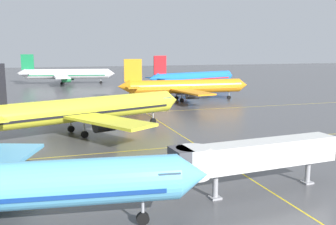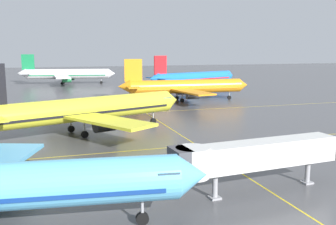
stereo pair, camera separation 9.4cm
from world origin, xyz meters
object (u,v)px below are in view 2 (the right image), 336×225
at_px(airliner_second_row, 85,110).
at_px(airliner_far_left_stand, 194,78).
at_px(airliner_third_row, 185,87).
at_px(jet_bridge, 245,156).
at_px(airliner_far_right_stand, 66,74).

bearing_deg(airliner_second_row, airliner_far_left_stand, 54.14).
distance_m(airliner_third_row, jet_bridge, 71.42).
bearing_deg(jet_bridge, airliner_second_row, 110.51).
distance_m(airliner_third_row, airliner_far_right_stand, 70.57).
bearing_deg(airliner_far_left_stand, jet_bridge, -108.81).
bearing_deg(airliner_far_right_stand, jet_bridge, -85.49).
bearing_deg(airliner_third_row, airliner_far_left_stand, 63.36).
xyz_separation_m(airliner_third_row, airliner_far_right_stand, (-29.34, 64.18, 0.15)).
bearing_deg(airliner_far_left_stand, airliner_second_row, -125.86).
bearing_deg(airliner_far_right_stand, airliner_far_left_stand, -39.10).
xyz_separation_m(airliner_far_right_stand, jet_bridge, (10.50, -133.07, -0.22)).
bearing_deg(jet_bridge, airliner_third_row, 74.70).
bearing_deg(airliner_third_row, airliner_far_right_stand, 114.57).
xyz_separation_m(airliner_second_row, jet_bridge, (12.71, -33.99, -0.29)).
xyz_separation_m(airliner_second_row, airliner_third_row, (31.55, 34.90, -0.23)).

